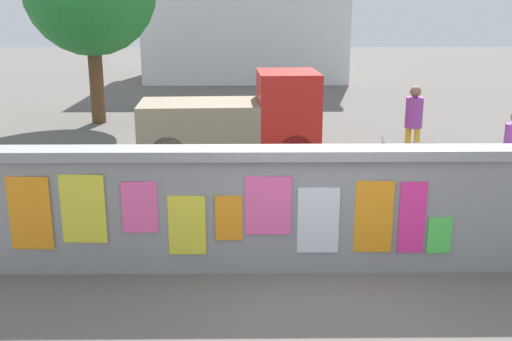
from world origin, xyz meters
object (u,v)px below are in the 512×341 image
bicycle_near (134,197)px  bicycle_far (330,198)px  auto_rickshaw_truck (239,119)px  person_bystander (414,118)px  motorcycle (416,163)px

bicycle_near → bicycle_far: bearing=-1.7°
auto_rickshaw_truck → bicycle_near: auto_rickshaw_truck is taller
person_bystander → auto_rickshaw_truck: bearing=172.5°
motorcycle → bicycle_near: bicycle_near is taller
person_bystander → bicycle_near: bearing=-148.6°
auto_rickshaw_truck → person_bystander: bearing=-7.5°
motorcycle → auto_rickshaw_truck: bearing=148.5°
auto_rickshaw_truck → person_bystander: 3.48m
motorcycle → bicycle_far: bicycle_far is taller
auto_rickshaw_truck → person_bystander: auto_rickshaw_truck is taller
bicycle_near → bicycle_far: size_ratio=1.02×
bicycle_near → person_bystander: 5.89m
bicycle_near → bicycle_far: (2.96, -0.09, 0.00)m
auto_rickshaw_truck → bicycle_far: (1.41, -3.59, -0.54)m
motorcycle → person_bystander: bearing=78.2°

